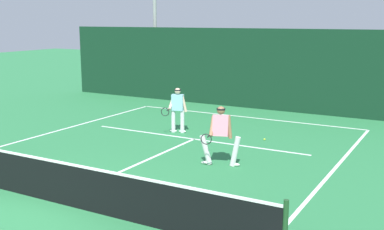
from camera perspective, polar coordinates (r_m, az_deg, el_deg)
The scene contains 10 objects.
ground_plane at distance 11.08m, azimuth -16.30°, elevation -9.93°, with size 80.00×80.00×0.00m, color #2A7944.
court_line_baseline_far at distance 19.64m, azimuth 6.23°, elevation -0.21°, with size 9.70×0.10×0.01m, color white.
court_line_service at distance 15.95m, azimuth 0.25°, elevation -2.88°, with size 7.91×0.10×0.01m, color white.
court_line_centre at distance 13.36m, azimuth -6.46°, elevation -5.82°, with size 0.10×6.40×0.01m, color white.
tennis_net at distance 10.91m, azimuth -16.45°, elevation -7.48°, with size 10.64×0.09×1.07m.
player_near at distance 12.95m, azimuth 3.41°, elevation -2.17°, with size 1.13×0.93×1.65m.
player_far at distance 16.70m, azimuth -1.74°, elevation 0.82°, with size 0.68×0.91×1.59m.
tennis_ball at distance 15.96m, azimuth 8.65°, elevation -2.89°, with size 0.07×0.07×0.07m, color #D1E033.
back_fence_windscreen at distance 21.20m, azimuth 8.47°, elevation 5.41°, with size 20.92×0.12×3.53m, color #10321E.
light_pole at distance 25.07m, azimuth -4.46°, elevation 11.73°, with size 0.55×0.44×6.55m.
Camera 1 is at (7.52, -7.12, 3.95)m, focal length 44.68 mm.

